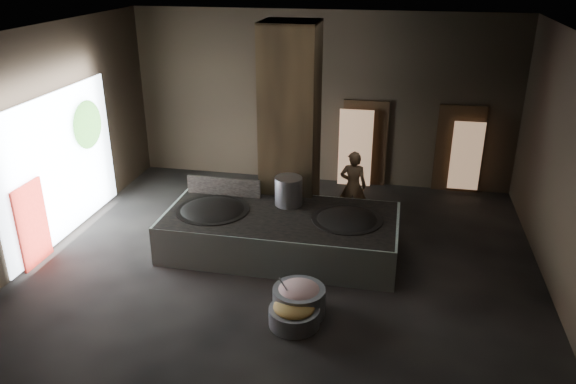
% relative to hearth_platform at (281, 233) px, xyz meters
% --- Properties ---
extents(floor, '(10.00, 9.00, 0.10)m').
position_rel_hearth_platform_xyz_m(floor, '(0.19, -0.35, -0.46)').
color(floor, black).
rests_on(floor, ground).
extents(ceiling, '(10.00, 9.00, 0.10)m').
position_rel_hearth_platform_xyz_m(ceiling, '(0.19, -0.35, 4.14)').
color(ceiling, black).
rests_on(ceiling, back_wall).
extents(back_wall, '(10.00, 0.10, 4.50)m').
position_rel_hearth_platform_xyz_m(back_wall, '(0.19, 4.20, 1.84)').
color(back_wall, black).
rests_on(back_wall, ground).
extents(front_wall, '(10.00, 0.10, 4.50)m').
position_rel_hearth_platform_xyz_m(front_wall, '(0.19, -4.90, 1.84)').
color(front_wall, black).
rests_on(front_wall, ground).
extents(left_wall, '(0.10, 9.00, 4.50)m').
position_rel_hearth_platform_xyz_m(left_wall, '(-4.86, -0.35, 1.84)').
color(left_wall, black).
rests_on(left_wall, ground).
extents(right_wall, '(0.10, 9.00, 4.50)m').
position_rel_hearth_platform_xyz_m(right_wall, '(5.24, -0.35, 1.84)').
color(right_wall, black).
rests_on(right_wall, ground).
extents(pillar, '(1.20, 1.20, 4.50)m').
position_rel_hearth_platform_xyz_m(pillar, '(-0.11, 1.55, 1.84)').
color(pillar, black).
rests_on(pillar, ground).
extents(hearth_platform, '(4.78, 2.31, 0.83)m').
position_rel_hearth_platform_xyz_m(hearth_platform, '(0.00, 0.00, 0.00)').
color(hearth_platform, '#B2C6B5').
rests_on(hearth_platform, ground).
extents(platform_cap, '(4.67, 2.24, 0.03)m').
position_rel_hearth_platform_xyz_m(platform_cap, '(0.00, 0.00, 0.40)').
color(platform_cap, black).
rests_on(platform_cap, hearth_platform).
extents(wok_left, '(1.50, 1.50, 0.41)m').
position_rel_hearth_platform_xyz_m(wok_left, '(-1.45, -0.05, 0.34)').
color(wok_left, black).
rests_on(wok_left, hearth_platform).
extents(wok_left_rim, '(1.54, 1.54, 0.05)m').
position_rel_hearth_platform_xyz_m(wok_left_rim, '(-1.45, -0.05, 0.41)').
color(wok_left_rim, black).
rests_on(wok_left_rim, hearth_platform).
extents(wok_right, '(1.40, 1.40, 0.39)m').
position_rel_hearth_platform_xyz_m(wok_right, '(1.35, 0.05, 0.34)').
color(wok_right, black).
rests_on(wok_right, hearth_platform).
extents(wok_right_rim, '(1.43, 1.43, 0.05)m').
position_rel_hearth_platform_xyz_m(wok_right_rim, '(1.35, 0.05, 0.41)').
color(wok_right_rim, black).
rests_on(wok_right_rim, hearth_platform).
extents(stock_pot, '(0.58, 0.58, 0.62)m').
position_rel_hearth_platform_xyz_m(stock_pot, '(0.05, 0.55, 0.72)').
color(stock_pot, '#A2A3A9').
rests_on(stock_pot, hearth_platform).
extents(splash_guard, '(1.66, 0.07, 0.41)m').
position_rel_hearth_platform_xyz_m(splash_guard, '(-1.45, 0.75, 0.62)').
color(splash_guard, black).
rests_on(splash_guard, hearth_platform).
extents(cook, '(0.61, 0.40, 1.68)m').
position_rel_hearth_platform_xyz_m(cook, '(1.31, 1.81, 0.43)').
color(cook, brown).
rests_on(cook, ground).
extents(veg_basin, '(1.10, 1.10, 0.32)m').
position_rel_hearth_platform_xyz_m(veg_basin, '(0.75, -2.45, -0.26)').
color(veg_basin, slate).
rests_on(veg_basin, ground).
extents(veg_fill, '(0.71, 0.71, 0.22)m').
position_rel_hearth_platform_xyz_m(veg_fill, '(0.75, -2.45, -0.06)').
color(veg_fill, olive).
rests_on(veg_fill, veg_basin).
extents(ladle, '(0.26, 0.26, 0.61)m').
position_rel_hearth_platform_xyz_m(ladle, '(0.60, -2.30, 0.14)').
color(ladle, '#A2A3A9').
rests_on(ladle, veg_basin).
extents(meat_basin, '(1.01, 1.01, 0.50)m').
position_rel_hearth_platform_xyz_m(meat_basin, '(0.77, -2.13, -0.17)').
color(meat_basin, slate).
rests_on(meat_basin, ground).
extents(meat_fill, '(0.75, 0.75, 0.29)m').
position_rel_hearth_platform_xyz_m(meat_fill, '(0.77, -2.13, 0.04)').
color(meat_fill, '#A56463').
rests_on(meat_fill, meat_basin).
extents(doorway_near, '(1.18, 0.08, 2.38)m').
position_rel_hearth_platform_xyz_m(doorway_near, '(1.39, 4.10, 0.69)').
color(doorway_near, black).
rests_on(doorway_near, ground).
extents(doorway_near_glow, '(0.87, 0.04, 2.07)m').
position_rel_hearth_platform_xyz_m(doorway_near_glow, '(1.16, 3.92, 0.64)').
color(doorway_near_glow, '#8C6647').
rests_on(doorway_near_glow, ground).
extents(doorway_far, '(1.18, 0.08, 2.38)m').
position_rel_hearth_platform_xyz_m(doorway_far, '(3.79, 4.10, 0.69)').
color(doorway_far, black).
rests_on(doorway_far, ground).
extents(doorway_far_glow, '(0.75, 0.04, 1.79)m').
position_rel_hearth_platform_xyz_m(doorway_far_glow, '(3.96, 3.85, 0.64)').
color(doorway_far_glow, '#8C6647').
rests_on(doorway_far_glow, ground).
extents(left_opening, '(0.04, 4.20, 3.10)m').
position_rel_hearth_platform_xyz_m(left_opening, '(-4.76, -0.15, 1.19)').
color(left_opening, white).
rests_on(left_opening, ground).
extents(pavilion_sliver, '(0.05, 0.90, 1.70)m').
position_rel_hearth_platform_xyz_m(pavilion_sliver, '(-4.69, -1.45, 0.44)').
color(pavilion_sliver, maroon).
rests_on(pavilion_sliver, ground).
extents(tree_silhouette, '(0.28, 1.10, 1.10)m').
position_rel_hearth_platform_xyz_m(tree_silhouette, '(-4.66, 0.95, 1.79)').
color(tree_silhouette, '#194714').
rests_on(tree_silhouette, left_opening).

